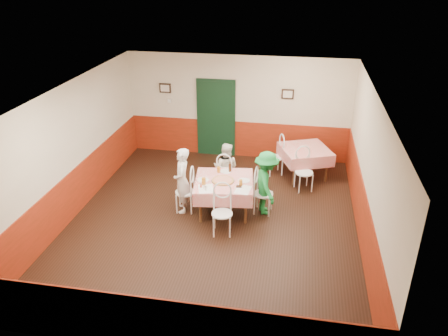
% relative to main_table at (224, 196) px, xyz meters
% --- Properties ---
extents(floor, '(7.00, 7.00, 0.00)m').
position_rel_main_table_xyz_m(floor, '(-0.15, -0.45, -0.38)').
color(floor, black).
rests_on(floor, ground).
extents(ceiling, '(7.00, 7.00, 0.00)m').
position_rel_main_table_xyz_m(ceiling, '(-0.15, -0.45, 2.42)').
color(ceiling, white).
rests_on(ceiling, back_wall).
extents(back_wall, '(6.00, 0.10, 2.80)m').
position_rel_main_table_xyz_m(back_wall, '(-0.15, 3.05, 1.02)').
color(back_wall, beige).
rests_on(back_wall, ground).
extents(front_wall, '(6.00, 0.10, 2.80)m').
position_rel_main_table_xyz_m(front_wall, '(-0.15, -3.95, 1.02)').
color(front_wall, beige).
rests_on(front_wall, ground).
extents(left_wall, '(0.10, 7.00, 2.80)m').
position_rel_main_table_xyz_m(left_wall, '(-3.15, -0.45, 1.02)').
color(left_wall, beige).
rests_on(left_wall, ground).
extents(right_wall, '(0.10, 7.00, 2.80)m').
position_rel_main_table_xyz_m(right_wall, '(2.85, -0.45, 1.02)').
color(right_wall, beige).
rests_on(right_wall, ground).
extents(wainscot_back, '(6.00, 0.03, 1.00)m').
position_rel_main_table_xyz_m(wainscot_back, '(-0.15, 3.03, 0.12)').
color(wainscot_back, maroon).
rests_on(wainscot_back, ground).
extents(wainscot_front, '(6.00, 0.03, 1.00)m').
position_rel_main_table_xyz_m(wainscot_front, '(-0.15, -3.94, 0.12)').
color(wainscot_front, maroon).
rests_on(wainscot_front, ground).
extents(wainscot_left, '(0.03, 7.00, 1.00)m').
position_rel_main_table_xyz_m(wainscot_left, '(-3.14, -0.45, 0.12)').
color(wainscot_left, maroon).
rests_on(wainscot_left, ground).
extents(wainscot_right, '(0.03, 7.00, 1.00)m').
position_rel_main_table_xyz_m(wainscot_right, '(2.83, -0.45, 0.12)').
color(wainscot_right, maroon).
rests_on(wainscot_right, ground).
extents(door, '(0.96, 0.06, 2.10)m').
position_rel_main_table_xyz_m(door, '(-0.75, 3.00, 0.68)').
color(door, black).
rests_on(door, ground).
extents(picture_left, '(0.32, 0.03, 0.26)m').
position_rel_main_table_xyz_m(picture_left, '(-2.15, 3.00, 1.48)').
color(picture_left, black).
rests_on(picture_left, back_wall).
extents(picture_right, '(0.32, 0.03, 0.26)m').
position_rel_main_table_xyz_m(picture_right, '(1.15, 3.00, 1.48)').
color(picture_right, black).
rests_on(picture_right, back_wall).
extents(thermostat, '(0.10, 0.03, 0.10)m').
position_rel_main_table_xyz_m(thermostat, '(-2.05, 3.00, 1.12)').
color(thermostat, white).
rests_on(thermostat, back_wall).
extents(main_table, '(1.37, 1.37, 0.77)m').
position_rel_main_table_xyz_m(main_table, '(0.00, 0.00, 0.00)').
color(main_table, red).
rests_on(main_table, ground).
extents(second_table, '(1.46, 1.46, 0.77)m').
position_rel_main_table_xyz_m(second_table, '(1.70, 2.06, 0.00)').
color(second_table, red).
rests_on(second_table, ground).
extents(chair_left, '(0.44, 0.44, 0.90)m').
position_rel_main_table_xyz_m(chair_left, '(-0.84, -0.11, 0.08)').
color(chair_left, white).
rests_on(chair_left, ground).
extents(chair_right, '(0.46, 0.46, 0.90)m').
position_rel_main_table_xyz_m(chair_right, '(0.84, 0.11, 0.08)').
color(chair_right, white).
rests_on(chair_right, ground).
extents(chair_far, '(0.43, 0.43, 0.90)m').
position_rel_main_table_xyz_m(chair_far, '(-0.11, 0.84, 0.08)').
color(chair_far, white).
rests_on(chair_far, ground).
extents(chair_near, '(0.48, 0.48, 0.90)m').
position_rel_main_table_xyz_m(chair_near, '(0.11, -0.84, 0.08)').
color(chair_near, white).
rests_on(chair_near, ground).
extents(chair_second_a, '(0.55, 0.55, 0.90)m').
position_rel_main_table_xyz_m(chair_second_a, '(0.95, 2.06, 0.08)').
color(chair_second_a, white).
rests_on(chair_second_a, ground).
extents(chair_second_b, '(0.55, 0.55, 0.90)m').
position_rel_main_table_xyz_m(chair_second_b, '(1.70, 1.31, 0.08)').
color(chair_second_b, white).
rests_on(chair_second_b, ground).
extents(pizza, '(0.52, 0.52, 0.03)m').
position_rel_main_table_xyz_m(pizza, '(-0.02, -0.04, 0.40)').
color(pizza, '#B74723').
rests_on(pizza, main_table).
extents(plate_left, '(0.28, 0.28, 0.01)m').
position_rel_main_table_xyz_m(plate_left, '(-0.45, -0.08, 0.39)').
color(plate_left, white).
rests_on(plate_left, main_table).
extents(plate_right, '(0.28, 0.28, 0.01)m').
position_rel_main_table_xyz_m(plate_right, '(0.42, 0.05, 0.39)').
color(plate_right, white).
rests_on(plate_right, main_table).
extents(plate_far, '(0.28, 0.28, 0.01)m').
position_rel_main_table_xyz_m(plate_far, '(-0.04, 0.42, 0.39)').
color(plate_far, white).
rests_on(plate_far, main_table).
extents(glass_a, '(0.09, 0.09, 0.15)m').
position_rel_main_table_xyz_m(glass_a, '(-0.38, -0.27, 0.46)').
color(glass_a, '#BF7219').
rests_on(glass_a, main_table).
extents(glass_b, '(0.08, 0.08, 0.13)m').
position_rel_main_table_xyz_m(glass_b, '(0.38, -0.17, 0.45)').
color(glass_b, '#BF7219').
rests_on(glass_b, main_table).
extents(glass_c, '(0.08, 0.08, 0.13)m').
position_rel_main_table_xyz_m(glass_c, '(-0.18, 0.36, 0.45)').
color(glass_c, '#BF7219').
rests_on(glass_c, main_table).
extents(beer_bottle, '(0.07, 0.07, 0.23)m').
position_rel_main_table_xyz_m(beer_bottle, '(0.06, 0.42, 0.50)').
color(beer_bottle, '#381C0A').
rests_on(beer_bottle, main_table).
extents(shaker_a, '(0.04, 0.04, 0.09)m').
position_rel_main_table_xyz_m(shaker_a, '(-0.33, -0.45, 0.43)').
color(shaker_a, silver).
rests_on(shaker_a, main_table).
extents(shaker_b, '(0.04, 0.04, 0.09)m').
position_rel_main_table_xyz_m(shaker_b, '(-0.29, -0.51, 0.43)').
color(shaker_b, silver).
rests_on(shaker_b, main_table).
extents(shaker_c, '(0.04, 0.04, 0.09)m').
position_rel_main_table_xyz_m(shaker_c, '(-0.41, -0.40, 0.43)').
color(shaker_c, '#B23319').
rests_on(shaker_c, main_table).
extents(menu_left, '(0.40, 0.47, 0.00)m').
position_rel_main_table_xyz_m(menu_left, '(-0.30, -0.44, 0.39)').
color(menu_left, white).
rests_on(menu_left, main_table).
extents(menu_right, '(0.33, 0.42, 0.00)m').
position_rel_main_table_xyz_m(menu_right, '(0.45, -0.35, 0.39)').
color(menu_right, white).
rests_on(menu_right, main_table).
extents(wallet, '(0.12, 0.10, 0.02)m').
position_rel_main_table_xyz_m(wallet, '(0.36, -0.24, 0.40)').
color(wallet, black).
rests_on(wallet, main_table).
extents(diner_left, '(0.46, 0.60, 1.47)m').
position_rel_main_table_xyz_m(diner_left, '(-0.89, -0.12, 0.36)').
color(diner_left, gray).
rests_on(diner_left, ground).
extents(diner_far, '(0.64, 0.52, 1.23)m').
position_rel_main_table_xyz_m(diner_far, '(-0.12, 0.89, 0.24)').
color(diner_far, gray).
rests_on(diner_far, ground).
extents(diner_right, '(0.80, 1.04, 1.42)m').
position_rel_main_table_xyz_m(diner_right, '(0.89, 0.12, 0.34)').
color(diner_right, gray).
rests_on(diner_right, ground).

